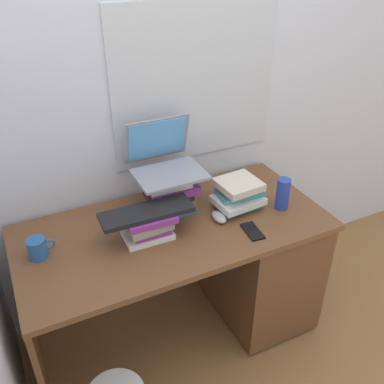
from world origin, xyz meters
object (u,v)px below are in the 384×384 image
at_px(water_bottle, 283,194).
at_px(cell_phone, 252,231).
at_px(computer_mouse, 219,217).
at_px(keyboard, 147,212).
at_px(book_stack_keyboard_riser, 148,224).
at_px(book_stack_side, 239,194).
at_px(laptop, 164,159).
at_px(mug, 38,248).
at_px(desk, 241,260).
at_px(book_stack_tall, 170,193).

xyz_separation_m(water_bottle, cell_phone, (-0.24, -0.11, -0.08)).
bearing_deg(computer_mouse, keyboard, 175.23).
distance_m(book_stack_keyboard_riser, cell_phone, 0.49).
relative_size(book_stack_side, computer_mouse, 2.52).
bearing_deg(keyboard, laptop, 52.05).
xyz_separation_m(book_stack_side, keyboard, (-0.50, -0.03, 0.06)).
bearing_deg(mug, desk, -4.56).
xyz_separation_m(book_stack_side, water_bottle, (0.20, -0.10, 0.00)).
relative_size(mug, cell_phone, 0.88).
height_order(keyboard, water_bottle, water_bottle).
height_order(book_stack_keyboard_riser, water_bottle, water_bottle).
distance_m(book_stack_side, keyboard, 0.50).
bearing_deg(desk, computer_mouse, -171.93).
xyz_separation_m(book_stack_keyboard_riser, mug, (-0.48, 0.07, -0.02)).
distance_m(laptop, mug, 0.71).
height_order(book_stack_keyboard_riser, book_stack_side, book_stack_side).
bearing_deg(book_stack_tall, cell_phone, -52.19).
xyz_separation_m(keyboard, water_bottle, (0.70, -0.07, -0.05)).
bearing_deg(mug, book_stack_tall, 7.63).
xyz_separation_m(book_stack_side, laptop, (-0.32, 0.19, 0.18)).
bearing_deg(mug, computer_mouse, -7.06).
height_order(water_bottle, cell_phone, water_bottle).
xyz_separation_m(desk, book_stack_tall, (-0.34, 0.17, 0.44)).
bearing_deg(book_stack_side, mug, 177.39).
height_order(book_stack_keyboard_riser, cell_phone, book_stack_keyboard_riser).
relative_size(book_stack_side, water_bottle, 1.59).
bearing_deg(computer_mouse, water_bottle, -7.12).
height_order(book_stack_side, water_bottle, water_bottle).
bearing_deg(desk, book_stack_keyboard_riser, 179.18).
relative_size(book_stack_tall, keyboard, 0.59).
distance_m(book_stack_side, mug, 0.98).
distance_m(book_stack_keyboard_riser, keyboard, 0.07).
height_order(desk, mug, mug).
height_order(book_stack_tall, water_bottle, book_stack_tall).
distance_m(keyboard, computer_mouse, 0.38).
relative_size(book_stack_side, mug, 2.20).
bearing_deg(book_stack_keyboard_riser, laptop, 50.83).
distance_m(desk, book_stack_keyboard_riser, 0.66).
xyz_separation_m(book_stack_tall, mug, (-0.66, -0.09, -0.05)).
distance_m(book_stack_tall, book_stack_keyboard_riser, 0.24).
relative_size(keyboard, cell_phone, 3.09).
bearing_deg(book_stack_tall, keyboard, -138.67).
distance_m(book_stack_keyboard_riser, laptop, 0.34).
bearing_deg(water_bottle, keyboard, 174.08).
xyz_separation_m(desk, book_stack_side, (-0.02, 0.04, 0.42)).
relative_size(desk, book_stack_tall, 6.00).
relative_size(book_stack_side, cell_phone, 1.93).
bearing_deg(book_stack_keyboard_riser, desk, -0.82).
relative_size(desk, computer_mouse, 14.31).
xyz_separation_m(desk, water_bottle, (0.17, -0.07, 0.42)).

